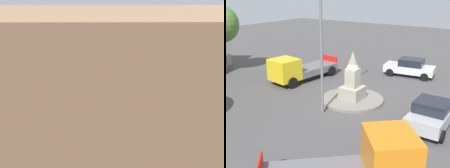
{
  "view_description": "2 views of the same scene",
  "coord_description": "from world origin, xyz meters",
  "views": [
    {
      "loc": [
        11.39,
        -17.39,
        9.57
      ],
      "look_at": [
        -0.37,
        0.86,
        1.09
      ],
      "focal_mm": 33.53,
      "sensor_mm": 36.0,
      "label": 1
    },
    {
      "loc": [
        14.43,
        8.82,
        7.0
      ],
      "look_at": [
        0.95,
        -0.49,
        1.34
      ],
      "focal_mm": 43.96,
      "sensor_mm": 36.0,
      "label": 2
    }
  ],
  "objects": [
    {
      "name": "monument",
      "position": [
        0.0,
        0.0,
        1.41
      ],
      "size": [
        1.36,
        1.36,
        3.18
      ],
      "color": "#9E9687",
      "rests_on": "traffic_island"
    },
    {
      "name": "traffic_island",
      "position": [
        0.0,
        0.0,
        0.09
      ],
      "size": [
        4.13,
        4.13,
        0.18
      ],
      "primitive_type": "cylinder",
      "color": "gray",
      "rests_on": "ground"
    },
    {
      "name": "truck_yellow_far_side",
      "position": [
        -1.04,
        -5.74,
        0.96
      ],
      "size": [
        6.06,
        2.89,
        2.05
      ],
      "color": "yellow",
      "rests_on": "ground"
    },
    {
      "name": "car_silver_near_island",
      "position": [
        0.75,
        5.43,
        0.79
      ],
      "size": [
        3.87,
        2.04,
        1.58
      ],
      "color": "#B7BABF",
      "rests_on": "ground"
    },
    {
      "name": "car_white_approaching",
      "position": [
        -7.46,
        1.1,
        0.77
      ],
      "size": [
        2.36,
        4.28,
        1.51
      ],
      "color": "silver",
      "rests_on": "ground"
    },
    {
      "name": "truck_orange_parked_right",
      "position": [
        7.23,
        4.82,
        1.06
      ],
      "size": [
        5.13,
        5.39,
        2.31
      ],
      "color": "orange",
      "rests_on": "ground"
    },
    {
      "name": "ground_plane",
      "position": [
        0.0,
        0.0,
        0.0
      ],
      "size": [
        80.0,
        80.0,
        0.0
      ],
      "primitive_type": "plane",
      "color": "#4F4C4C"
    },
    {
      "name": "streetlamp",
      "position": [
        2.63,
        -0.45,
        5.37
      ],
      "size": [
        3.78,
        0.28,
        8.98
      ],
      "color": "slate",
      "rests_on": "ground"
    },
    {
      "name": "tree_mid_cluster",
      "position": [
        10.96,
        -5.87,
        4.52
      ],
      "size": [
        3.98,
        3.98,
        6.53
      ],
      "color": "brown",
      "rests_on": "ground"
    }
  ]
}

